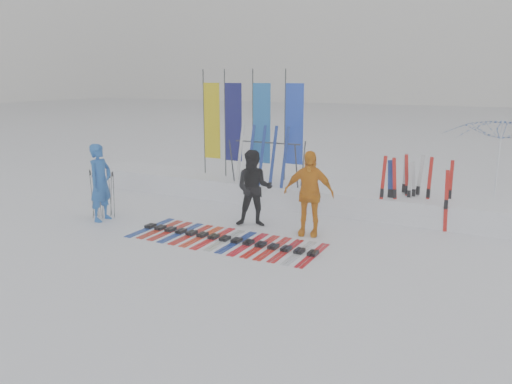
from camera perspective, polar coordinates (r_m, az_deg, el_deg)
The scene contains 11 objects.
ground at distance 10.45m, azimuth -5.03°, elevation -7.00°, with size 120.00×120.00×0.00m, color white.
snow_bank at distance 14.30m, azimuth 4.79°, elevation -0.25°, with size 14.00×1.60×0.60m, color white.
person_blue at distance 13.12m, azimuth -17.34°, elevation 1.04°, with size 0.71×0.47×1.96m, color blue.
person_black at distance 12.06m, azimuth -0.22°, elevation 0.40°, with size 0.91×0.71×1.87m, color black.
person_yellow at distance 11.43m, azimuth 6.04°, elevation -0.14°, with size 1.15×0.48×1.96m, color orange.
tent_canopy at distance 14.48m, azimuth 25.92°, elevation 2.69°, with size 2.84×2.89×2.60m, color white.
ski_row at distance 11.22m, azimuth -3.62°, elevation -5.37°, with size 4.36×1.70×0.07m.
pole_cluster at distance 13.56m, azimuth -17.33°, elevation -0.19°, with size 0.86×0.60×1.26m.
feather_flags at distance 14.86m, azimuth -0.86°, elevation 7.90°, with size 3.26×0.32×3.20m.
ski_rack at distance 14.05m, azimuth 1.27°, elevation 4.06°, with size 2.04×0.80×1.23m.
upright_skis at distance 13.09m, azimuth 17.27°, elevation 0.20°, with size 1.61×0.99×1.70m.
Camera 1 is at (5.29, -8.28, 3.57)m, focal length 35.00 mm.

